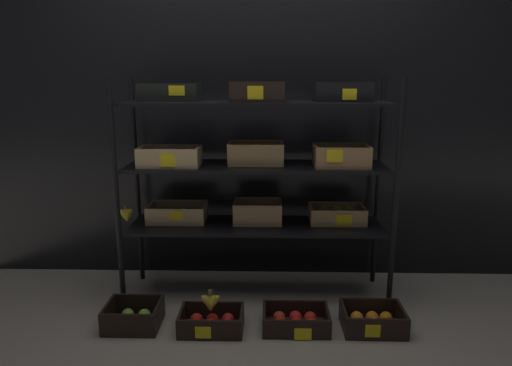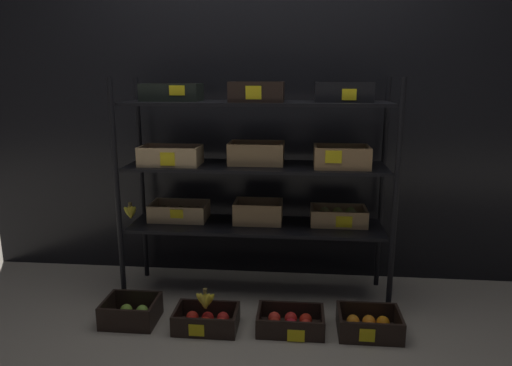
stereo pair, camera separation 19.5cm
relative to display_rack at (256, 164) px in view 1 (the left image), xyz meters
name	(u,v)px [view 1 (the left image)]	position (x,y,z in m)	size (l,w,h in m)	color
ground_plane	(256,294)	(0.00, -0.01, -0.87)	(10.00, 10.00, 0.00)	gray
storefront_wall	(258,96)	(0.00, 0.41, 0.40)	(4.03, 0.12, 2.54)	black
display_rack	(256,164)	(0.00, 0.00, 0.00)	(1.74, 0.46, 1.40)	black
crate_ground_apple_green	(134,318)	(-0.69, -0.43, -0.82)	(0.31, 0.25, 0.14)	black
crate_ground_apple_red	(212,323)	(-0.24, -0.46, -0.82)	(0.36, 0.24, 0.12)	black
crate_ground_center_apple_red	(296,321)	(0.24, -0.43, -0.83)	(0.38, 0.25, 0.11)	black
crate_ground_orange	(373,321)	(0.67, -0.43, -0.82)	(0.35, 0.26, 0.13)	black
banana_bunch_loose	(210,302)	(-0.24, -0.46, -0.70)	(0.13, 0.04, 0.13)	brown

